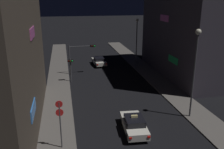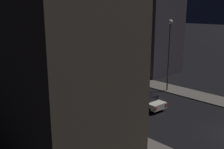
{
  "view_description": "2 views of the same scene",
  "coord_description": "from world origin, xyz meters",
  "px_view_note": "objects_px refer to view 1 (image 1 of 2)",
  "views": [
    {
      "loc": [
        -5.95,
        -9.43,
        11.34
      ],
      "look_at": [
        -0.15,
        19.33,
        2.06
      ],
      "focal_mm": 39.2,
      "sensor_mm": 36.0,
      "label": 1
    },
    {
      "loc": [
        -20.14,
        -7.03,
        9.85
      ],
      "look_at": [
        1.38,
        15.56,
        1.98
      ],
      "focal_mm": 41.67,
      "sensor_mm": 36.0,
      "label": 2
    }
  ],
  "objects_px": {
    "street_lamp_far_block": "(137,36)",
    "traffic_light_left_kerb": "(71,65)",
    "far_car": "(99,61)",
    "taxi": "(134,124)",
    "street_lamp_near_block": "(195,59)",
    "sign_pole_left": "(60,120)",
    "traffic_light_overhead": "(80,53)"
  },
  "relations": [
    {
      "from": "street_lamp_far_block",
      "to": "traffic_light_left_kerb",
      "type": "bearing_deg",
      "value": -153.2
    },
    {
      "from": "traffic_light_overhead",
      "to": "street_lamp_far_block",
      "type": "distance_m",
      "value": 9.89
    },
    {
      "from": "traffic_light_overhead",
      "to": "street_lamp_near_block",
      "type": "distance_m",
      "value": 19.19
    },
    {
      "from": "far_car",
      "to": "traffic_light_left_kerb",
      "type": "bearing_deg",
      "value": -122.64
    },
    {
      "from": "traffic_light_overhead",
      "to": "street_lamp_far_block",
      "type": "height_order",
      "value": "street_lamp_far_block"
    },
    {
      "from": "far_car",
      "to": "street_lamp_near_block",
      "type": "height_order",
      "value": "street_lamp_near_block"
    },
    {
      "from": "street_lamp_far_block",
      "to": "far_car",
      "type": "bearing_deg",
      "value": 158.16
    },
    {
      "from": "traffic_light_left_kerb",
      "to": "street_lamp_far_block",
      "type": "xyz_separation_m",
      "value": [
        11.1,
        5.61,
        2.87
      ]
    },
    {
      "from": "traffic_light_left_kerb",
      "to": "far_car",
      "type": "bearing_deg",
      "value": 57.36
    },
    {
      "from": "street_lamp_near_block",
      "to": "sign_pole_left",
      "type": "bearing_deg",
      "value": -166.88
    },
    {
      "from": "far_car",
      "to": "street_lamp_far_block",
      "type": "distance_m",
      "value": 7.88
    },
    {
      "from": "sign_pole_left",
      "to": "street_lamp_far_block",
      "type": "distance_m",
      "value": 25.06
    },
    {
      "from": "far_car",
      "to": "traffic_light_overhead",
      "type": "height_order",
      "value": "traffic_light_overhead"
    },
    {
      "from": "taxi",
      "to": "street_lamp_far_block",
      "type": "bearing_deg",
      "value": 72.81
    },
    {
      "from": "sign_pole_left",
      "to": "street_lamp_near_block",
      "type": "distance_m",
      "value": 13.22
    },
    {
      "from": "taxi",
      "to": "street_lamp_near_block",
      "type": "bearing_deg",
      "value": 14.04
    },
    {
      "from": "sign_pole_left",
      "to": "street_lamp_near_block",
      "type": "height_order",
      "value": "street_lamp_near_block"
    },
    {
      "from": "traffic_light_left_kerb",
      "to": "sign_pole_left",
      "type": "distance_m",
      "value": 16.0
    },
    {
      "from": "far_car",
      "to": "sign_pole_left",
      "type": "relative_size",
      "value": 1.16
    },
    {
      "from": "taxi",
      "to": "street_lamp_far_block",
      "type": "height_order",
      "value": "street_lamp_far_block"
    },
    {
      "from": "taxi",
      "to": "sign_pole_left",
      "type": "bearing_deg",
      "value": -167.79
    },
    {
      "from": "far_car",
      "to": "street_lamp_far_block",
      "type": "relative_size",
      "value": 0.58
    },
    {
      "from": "traffic_light_overhead",
      "to": "traffic_light_left_kerb",
      "type": "height_order",
      "value": "traffic_light_overhead"
    },
    {
      "from": "traffic_light_overhead",
      "to": "sign_pole_left",
      "type": "distance_m",
      "value": 19.67
    },
    {
      "from": "street_lamp_near_block",
      "to": "far_car",
      "type": "bearing_deg",
      "value": 105.71
    },
    {
      "from": "traffic_light_overhead",
      "to": "sign_pole_left",
      "type": "height_order",
      "value": "traffic_light_overhead"
    },
    {
      "from": "taxi",
      "to": "street_lamp_near_block",
      "type": "xyz_separation_m",
      "value": [
        6.19,
        1.55,
        5.19
      ]
    },
    {
      "from": "taxi",
      "to": "far_car",
      "type": "xyz_separation_m",
      "value": [
        0.27,
        22.59,
        -0.0
      ]
    },
    {
      "from": "taxi",
      "to": "traffic_light_overhead",
      "type": "height_order",
      "value": "traffic_light_overhead"
    },
    {
      "from": "sign_pole_left",
      "to": "street_lamp_near_block",
      "type": "relative_size",
      "value": 0.46
    },
    {
      "from": "taxi",
      "to": "street_lamp_near_block",
      "type": "relative_size",
      "value": 0.53
    },
    {
      "from": "traffic_light_overhead",
      "to": "street_lamp_near_block",
      "type": "xyz_separation_m",
      "value": [
        9.42,
        -16.52,
        2.56
      ]
    }
  ]
}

